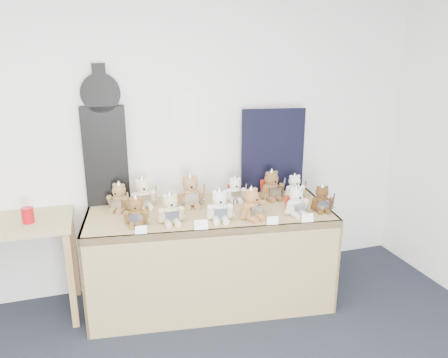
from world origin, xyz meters
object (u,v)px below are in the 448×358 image
object	(u,v)px
red_cup	(28,215)
teddy_front_far_left	(136,212)
teddy_front_right	(252,205)
teddy_front_left	(171,210)
teddy_back_far_left	(119,198)
teddy_front_end	(322,199)
teddy_back_left	(143,194)
guitar_case	(104,138)
teddy_back_end	(294,187)
side_table	(5,238)
display_table	(211,233)
teddy_back_right	(272,186)
teddy_front_far_right	(296,202)
teddy_back_centre_left	(191,192)
teddy_back_centre_right	(235,190)
teddy_front_centre	(220,207)

from	to	relation	value
red_cup	teddy_front_far_left	xyz separation A→B (m)	(0.77, -0.26, 0.03)
teddy_front_right	teddy_front_left	bearing A→B (deg)	151.17
teddy_front_left	teddy_back_far_left	size ratio (longest dim) A/B	1.04
teddy_front_right	teddy_front_end	world-z (taller)	teddy_front_right
teddy_front_far_left	teddy_back_left	distance (m)	0.39
guitar_case	teddy_back_end	distance (m)	1.66
teddy_back_far_left	side_table	bearing A→B (deg)	-146.28
display_table	teddy_back_right	bearing A→B (deg)	23.61
teddy_front_far_left	teddy_back_end	world-z (taller)	teddy_front_far_left
side_table	teddy_back_left	bearing A→B (deg)	4.15
guitar_case	teddy_back_left	distance (m)	0.55
red_cup	teddy_front_far_left	bearing A→B (deg)	-18.65
display_table	teddy_back_left	size ratio (longest dim) A/B	7.25
teddy_front_far_right	teddy_back_right	world-z (taller)	teddy_back_right
teddy_front_far_left	teddy_front_left	size ratio (longest dim) A/B	0.93
teddy_back_centre_left	teddy_back_centre_right	size ratio (longest dim) A/B	1.25
display_table	teddy_front_far_right	bearing A→B (deg)	-11.89
red_cup	teddy_back_end	xyz separation A→B (m)	(2.16, -0.06, 0.03)
teddy_front_right	teddy_back_end	world-z (taller)	teddy_front_right
teddy_front_left	teddy_back_right	size ratio (longest dim) A/B	0.94
teddy_back_end	teddy_back_far_left	xyz separation A→B (m)	(-1.48, 0.15, 0.01)
red_cup	teddy_front_right	size ratio (longest dim) A/B	0.42
teddy_back_right	teddy_back_end	bearing A→B (deg)	-17.89
teddy_front_far_right	teddy_back_centre_right	size ratio (longest dim) A/B	1.08
teddy_front_centre	teddy_back_right	world-z (taller)	teddy_back_right
guitar_case	teddy_front_right	size ratio (longest dim) A/B	4.13
red_cup	teddy_back_centre_right	bearing A→B (deg)	0.91
teddy_front_right	teddy_back_left	distance (m)	0.92
teddy_front_far_right	side_table	bearing A→B (deg)	161.22
teddy_front_end	teddy_back_far_left	distance (m)	1.64
teddy_front_end	teddy_back_right	distance (m)	0.47
guitar_case	teddy_front_end	world-z (taller)	guitar_case
teddy_back_right	teddy_back_far_left	distance (m)	1.29
teddy_back_end	teddy_back_far_left	bearing A→B (deg)	178.24
teddy_front_far_right	teddy_front_far_left	bearing A→B (deg)	166.22
guitar_case	teddy_back_centre_right	bearing A→B (deg)	-11.07
teddy_back_end	teddy_back_left	bearing A→B (deg)	176.49
side_table	red_cup	bearing A→B (deg)	-16.29
teddy_front_left	teddy_front_centre	distance (m)	0.37
teddy_front_left	teddy_back_end	xyz separation A→B (m)	(1.14, 0.24, -0.01)
red_cup	teddy_front_end	size ratio (longest dim) A/B	0.49
teddy_back_centre_left	teddy_back_far_left	distance (m)	0.58
side_table	teddy_back_right	distance (m)	2.16
teddy_front_far_left	teddy_back_centre_left	size ratio (longest dim) A/B	0.84
teddy_front_far_left	teddy_back_end	size ratio (longest dim) A/B	1.05
red_cup	teddy_front_right	world-z (taller)	teddy_front_right
teddy_front_end	display_table	bearing A→B (deg)	177.61
teddy_back_centre_left	display_table	bearing A→B (deg)	-58.76
red_cup	teddy_back_left	xyz separation A→B (m)	(0.87, 0.11, 0.04)
red_cup	teddy_back_centre_left	world-z (taller)	teddy_back_centre_left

